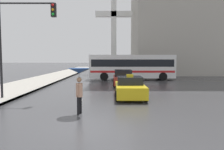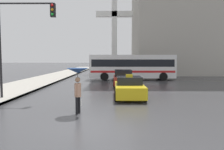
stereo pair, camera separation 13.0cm
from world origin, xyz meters
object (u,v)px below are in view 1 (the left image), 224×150
object	(u,v)px
taxi	(129,88)
city_bus	(131,66)
pedestrian_with_umbrella	(79,78)
sedan_red	(123,78)
traffic_light	(21,30)
monument_cross	(113,27)

from	to	relation	value
taxi	city_bus	xyz separation A→B (m)	(1.23, 12.39, 1.04)
city_bus	pedestrian_with_umbrella	world-z (taller)	city_bus
sedan_red	pedestrian_with_umbrella	bearing A→B (deg)	76.91
taxi	pedestrian_with_umbrella	size ratio (longest dim) A/B	1.93
taxi	traffic_light	bearing A→B (deg)	8.38
taxi	pedestrian_with_umbrella	bearing A→B (deg)	58.36
city_bus	pedestrian_with_umbrella	size ratio (longest dim) A/B	4.86
traffic_light	city_bus	bearing A→B (deg)	59.76
taxi	sedan_red	size ratio (longest dim) A/B	0.95
taxi	city_bus	distance (m)	12.49
sedan_red	monument_cross	size ratio (longest dim) A/B	0.30
taxi	monument_cross	size ratio (longest dim) A/B	0.29
sedan_red	monument_cross	xyz separation A→B (m)	(-0.76, 16.80, 7.29)
sedan_red	pedestrian_with_umbrella	xyz separation A→B (m)	(-2.54, -10.92, 0.98)
taxi	sedan_red	distance (m)	6.63
taxi	city_bus	bearing A→B (deg)	-95.65
taxi	city_bus	size ratio (longest dim) A/B	0.40
city_bus	traffic_light	world-z (taller)	traffic_light
sedan_red	traffic_light	xyz separation A→B (m)	(-6.45, -7.59, 3.54)
traffic_light	monument_cross	distance (m)	25.33
pedestrian_with_umbrella	monument_cross	xyz separation A→B (m)	(1.78, 27.72, 6.31)
sedan_red	traffic_light	size ratio (longest dim) A/B	0.69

